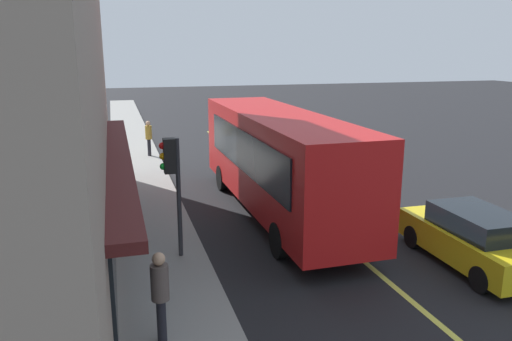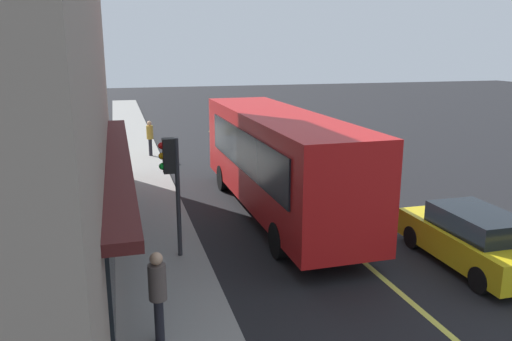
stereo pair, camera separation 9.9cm
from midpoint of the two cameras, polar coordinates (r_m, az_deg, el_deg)
ground at (r=17.85m, az=5.46°, el=-4.50°), size 120.00×120.00×0.00m
sidewalk at (r=16.75m, az=-11.64°, el=-5.70°), size 80.00×2.43×0.15m
lane_centre_stripe at (r=17.85m, az=5.46°, el=-4.49°), size 36.00×0.16×0.01m
bus at (r=16.87m, az=2.59°, el=1.46°), size 11.15×2.69×3.50m
traffic_light at (r=13.06m, az=-9.46°, el=0.11°), size 0.30×0.52×3.20m
car_maroon at (r=24.41m, az=3.96°, el=2.30°), size 4.35×1.96×1.52m
car_yellow at (r=14.36m, az=23.65°, el=-7.12°), size 4.31×1.89×1.52m
pedestrian_waiting at (r=9.69m, az=-10.86°, el=-13.05°), size 0.34×0.34×1.81m
pedestrian_by_curb at (r=26.37m, az=-11.90°, el=4.01°), size 0.34×0.34×1.81m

